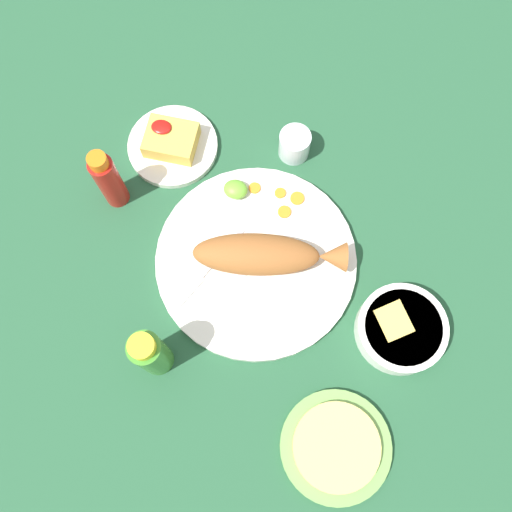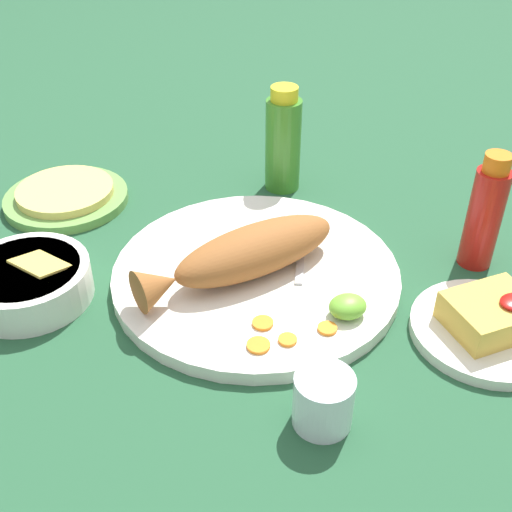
% 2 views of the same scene
% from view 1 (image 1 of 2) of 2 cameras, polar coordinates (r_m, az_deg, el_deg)
% --- Properties ---
extents(ground_plane, '(4.00, 4.00, 0.00)m').
position_cam_1_polar(ground_plane, '(1.05, -0.00, -0.63)').
color(ground_plane, '#235133').
extents(main_plate, '(0.37, 0.37, 0.02)m').
position_cam_1_polar(main_plate, '(1.04, -0.00, -0.48)').
color(main_plate, white).
rests_on(main_plate, ground_plane).
extents(fried_fish, '(0.28, 0.12, 0.06)m').
position_cam_1_polar(fried_fish, '(1.00, 0.93, 0.13)').
color(fried_fish, '#935628').
rests_on(fried_fish, main_plate).
extents(fork_near, '(0.13, 0.15, 0.00)m').
position_cam_1_polar(fork_near, '(1.01, -3.88, -3.77)').
color(fork_near, silver).
rests_on(fork_near, main_plate).
extents(fork_far, '(0.10, 0.17, 0.00)m').
position_cam_1_polar(fork_far, '(1.02, -5.15, -1.62)').
color(fork_far, silver).
rests_on(fork_far, main_plate).
extents(carrot_slice_near, '(0.02, 0.02, 0.00)m').
position_cam_1_polar(carrot_slice_near, '(1.06, 2.86, 4.43)').
color(carrot_slice_near, orange).
rests_on(carrot_slice_near, main_plate).
extents(carrot_slice_mid, '(0.03, 0.03, 0.00)m').
position_cam_1_polar(carrot_slice_mid, '(1.07, 4.15, 5.78)').
color(carrot_slice_mid, orange).
rests_on(carrot_slice_mid, main_plate).
extents(carrot_slice_far, '(0.02, 0.02, 0.00)m').
position_cam_1_polar(carrot_slice_far, '(1.07, 2.44, 6.31)').
color(carrot_slice_far, orange).
rests_on(carrot_slice_far, main_plate).
extents(carrot_slice_extra, '(0.02, 0.02, 0.00)m').
position_cam_1_polar(carrot_slice_extra, '(1.08, -0.14, 6.81)').
color(carrot_slice_extra, orange).
rests_on(carrot_slice_extra, main_plate).
extents(lime_wedge_main, '(0.05, 0.04, 0.02)m').
position_cam_1_polar(lime_wedge_main, '(1.06, -2.05, 6.68)').
color(lime_wedge_main, '#6BB233').
rests_on(lime_wedge_main, main_plate).
extents(hot_sauce_bottle_red, '(0.04, 0.04, 0.16)m').
position_cam_1_polar(hot_sauce_bottle_red, '(1.06, -14.53, 7.37)').
color(hot_sauce_bottle_red, '#B21914').
rests_on(hot_sauce_bottle_red, ground_plane).
extents(hot_sauce_bottle_green, '(0.05, 0.05, 0.16)m').
position_cam_1_polar(hot_sauce_bottle_green, '(0.95, -10.48, -9.56)').
color(hot_sauce_bottle_green, '#3D8428').
rests_on(hot_sauce_bottle_green, ground_plane).
extents(salt_cup, '(0.06, 0.06, 0.06)m').
position_cam_1_polar(salt_cup, '(1.11, 3.86, 10.96)').
color(salt_cup, silver).
rests_on(salt_cup, ground_plane).
extents(side_plate_fries, '(0.17, 0.17, 0.01)m').
position_cam_1_polar(side_plate_fries, '(1.14, -8.31, 10.81)').
color(side_plate_fries, white).
rests_on(side_plate_fries, ground_plane).
extents(fries_pile, '(0.10, 0.08, 0.04)m').
position_cam_1_polar(fries_pile, '(1.12, -8.52, 11.45)').
color(fries_pile, gold).
rests_on(fries_pile, side_plate_fries).
extents(guacamole_bowl, '(0.15, 0.15, 0.06)m').
position_cam_1_polar(guacamole_bowl, '(1.02, 14.30, -7.08)').
color(guacamole_bowl, white).
rests_on(guacamole_bowl, ground_plane).
extents(tortilla_plate, '(0.19, 0.19, 0.01)m').
position_cam_1_polar(tortilla_plate, '(1.00, 7.96, -18.36)').
color(tortilla_plate, '#6B9E4C').
rests_on(tortilla_plate, ground_plane).
extents(tortilla_stack, '(0.14, 0.14, 0.01)m').
position_cam_1_polar(tortilla_stack, '(0.99, 8.06, -18.37)').
color(tortilla_stack, '#E0C666').
rests_on(tortilla_stack, tortilla_plate).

